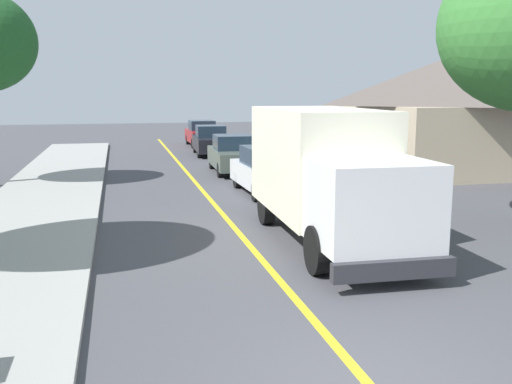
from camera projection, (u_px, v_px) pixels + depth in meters
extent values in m
cube|color=gold|center=(226.00, 218.00, 16.80)|extent=(0.16, 56.00, 0.01)
cube|color=#F2EDCC|center=(318.00, 160.00, 14.76)|extent=(2.52, 5.06, 2.60)
cube|color=white|center=(372.00, 203.00, 11.46)|extent=(2.33, 2.05, 1.70)
cube|color=#1E2D3D|center=(393.00, 193.00, 10.53)|extent=(2.04, 0.13, 0.75)
cube|color=#2D2D33|center=(394.00, 270.00, 10.60)|extent=(2.40, 0.26, 0.36)
cylinder|color=black|center=(414.00, 244.00, 12.04)|extent=(0.32, 1.01, 1.00)
cylinder|color=black|center=(317.00, 250.00, 11.61)|extent=(0.32, 1.01, 1.00)
cylinder|color=black|center=(339.00, 203.00, 16.42)|extent=(0.32, 1.01, 1.00)
cylinder|color=black|center=(266.00, 206.00, 15.99)|extent=(0.32, 1.01, 1.00)
cube|color=silver|center=(268.00, 175.00, 20.72)|extent=(1.90, 4.44, 0.76)
cube|color=#1E2D3D|center=(267.00, 155.00, 20.74)|extent=(1.62, 1.84, 0.64)
cylinder|color=black|center=(301.00, 190.00, 19.63)|extent=(0.23, 0.64, 0.64)
cylinder|color=black|center=(256.00, 192.00, 19.24)|extent=(0.23, 0.64, 0.64)
cylinder|color=black|center=(277.00, 178.00, 22.32)|extent=(0.23, 0.64, 0.64)
cylinder|color=black|center=(237.00, 180.00, 21.92)|extent=(0.23, 0.64, 0.64)
cube|color=#4C564C|center=(233.00, 158.00, 26.02)|extent=(1.94, 4.46, 0.76)
cube|color=#1E2D3D|center=(233.00, 142.00, 26.04)|extent=(1.64, 1.85, 0.64)
cylinder|color=black|center=(257.00, 169.00, 24.87)|extent=(0.24, 0.65, 0.64)
cylinder|color=black|center=(220.00, 170.00, 24.56)|extent=(0.24, 0.65, 0.64)
cylinder|color=black|center=(245.00, 161.00, 27.59)|extent=(0.24, 0.65, 0.64)
cylinder|color=black|center=(212.00, 162.00, 27.28)|extent=(0.24, 0.65, 0.64)
cube|color=black|center=(211.00, 144.00, 33.04)|extent=(2.01, 4.48, 0.76)
cube|color=#1E2D3D|center=(211.00, 131.00, 33.06)|extent=(1.67, 1.87, 0.64)
cylinder|color=black|center=(228.00, 152.00, 31.88)|extent=(0.25, 0.65, 0.64)
cylinder|color=black|center=(199.00, 152.00, 31.59)|extent=(0.25, 0.65, 0.64)
cylinder|color=black|center=(222.00, 147.00, 34.60)|extent=(0.25, 0.65, 0.64)
cylinder|color=black|center=(195.00, 147.00, 34.32)|extent=(0.25, 0.65, 0.64)
cube|color=maroon|center=(202.00, 136.00, 38.38)|extent=(1.82, 4.41, 0.76)
cube|color=#1E2D3D|center=(202.00, 125.00, 38.41)|extent=(1.59, 1.81, 0.64)
cylinder|color=black|center=(218.00, 143.00, 37.28)|extent=(0.22, 0.64, 0.64)
cylinder|color=black|center=(193.00, 143.00, 36.91)|extent=(0.22, 0.64, 0.64)
cylinder|color=black|center=(211.00, 139.00, 39.97)|extent=(0.22, 0.64, 0.64)
cylinder|color=black|center=(188.00, 140.00, 39.61)|extent=(0.22, 0.64, 0.64)
cube|color=silver|center=(327.00, 166.00, 23.35)|extent=(1.81, 4.40, 0.76)
cube|color=#1E2D3D|center=(329.00, 149.00, 23.09)|extent=(1.59, 1.80, 0.64)
cylinder|color=black|center=(298.00, 170.00, 24.57)|extent=(0.22, 0.64, 0.64)
cylinder|color=black|center=(333.00, 169.00, 24.94)|extent=(0.22, 0.64, 0.64)
cylinder|color=black|center=(320.00, 180.00, 21.88)|extent=(0.22, 0.64, 0.64)
cylinder|color=black|center=(359.00, 178.00, 22.24)|extent=(0.22, 0.64, 0.64)
cylinder|color=gray|center=(351.00, 169.00, 18.95)|extent=(0.08, 0.08, 2.20)
cylinder|color=red|center=(352.00, 134.00, 18.78)|extent=(0.76, 0.03, 0.76)
cylinder|color=white|center=(352.00, 134.00, 18.80)|extent=(0.80, 0.02, 0.80)
cube|color=tan|center=(464.00, 138.00, 26.48)|extent=(8.95, 7.39, 3.00)
pyramid|color=#564C47|center=(468.00, 77.00, 26.00)|extent=(9.84, 8.13, 2.46)
cube|color=brown|center=(384.00, 152.00, 24.59)|extent=(0.10, 1.00, 2.10)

